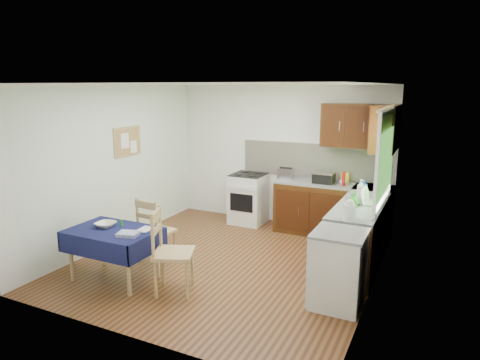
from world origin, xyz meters
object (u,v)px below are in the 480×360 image
at_px(dining_table, 113,237).
at_px(chair_near, 169,249).
at_px(chair_far, 154,229).
at_px(kettle, 350,211).
at_px(toaster, 286,173).
at_px(dish_rack, 365,201).
at_px(sandwich_press, 324,177).

height_order(dining_table, chair_near, chair_near).
xyz_separation_m(chair_far, kettle, (2.62, 0.38, 0.50)).
xyz_separation_m(dining_table, kettle, (2.77, 1.03, 0.44)).
height_order(chair_far, kettle, kettle).
xyz_separation_m(dining_table, toaster, (1.28, 2.92, 0.42)).
bearing_deg(dish_rack, toaster, 169.25).
height_order(chair_far, chair_near, chair_near).
relative_size(sandwich_press, dish_rack, 0.72).
distance_m(dining_table, sandwich_press, 3.51).
height_order(toaster, dish_rack, dish_rack).
bearing_deg(dining_table, toaster, 84.38).
relative_size(dining_table, toaster, 4.23).
relative_size(chair_far, toaster, 3.61).
relative_size(dining_table, kettle, 4.44).
bearing_deg(chair_near, chair_far, 25.36).
relative_size(chair_near, sandwich_press, 3.18).
distance_m(sandwich_press, dish_rack, 1.30).
distance_m(dining_table, chair_far, 0.67).
bearing_deg(sandwich_press, chair_near, -133.96).
height_order(sandwich_press, kettle, kettle).
distance_m(toaster, kettle, 2.40).
bearing_deg(dining_table, sandwich_press, 73.81).
bearing_deg(toaster, chair_far, -131.97).
bearing_deg(sandwich_press, kettle, -88.96).
relative_size(toaster, sandwich_press, 0.81).
bearing_deg(toaster, chair_near, -114.10).
bearing_deg(kettle, sandwich_press, 113.55).
distance_m(chair_near, toaster, 2.96).
height_order(chair_near, toaster, toaster).
xyz_separation_m(dining_table, dish_rack, (2.80, 1.89, 0.35)).
bearing_deg(chair_near, sandwich_press, -44.22).
relative_size(chair_far, sandwich_press, 2.93).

